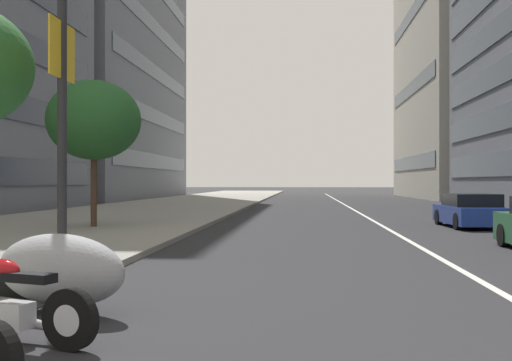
{
  "coord_description": "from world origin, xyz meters",
  "views": [
    {
      "loc": [
        -2.44,
        3.07,
        1.74
      ],
      "look_at": [
        12.46,
        4.21,
        1.77
      ],
      "focal_mm": 44.14,
      "sensor_mm": 36.0,
      "label": 1
    }
  ],
  "objects_px": {
    "car_lead_in_lane": "(470,211)",
    "street_lamp_with_banners": "(79,1)",
    "motorcycle_by_sign_pole": "(13,304)",
    "motorcycle_nearest_camera": "(59,270)",
    "street_tree_mid_sidewalk": "(94,120)"
  },
  "relations": [
    {
      "from": "motorcycle_nearest_camera",
      "to": "motorcycle_by_sign_pole",
      "type": "bearing_deg",
      "value": 116.27
    },
    {
      "from": "motorcycle_by_sign_pole",
      "to": "car_lead_in_lane",
      "type": "bearing_deg",
      "value": -99.23
    },
    {
      "from": "motorcycle_nearest_camera",
      "to": "street_tree_mid_sidewalk",
      "type": "distance_m",
      "value": 14.77
    },
    {
      "from": "motorcycle_by_sign_pole",
      "to": "street_tree_mid_sidewalk",
      "type": "bearing_deg",
      "value": -55.7
    },
    {
      "from": "car_lead_in_lane",
      "to": "street_lamp_with_banners",
      "type": "relative_size",
      "value": 0.51
    },
    {
      "from": "motorcycle_nearest_camera",
      "to": "street_lamp_with_banners",
      "type": "height_order",
      "value": "street_lamp_with_banners"
    },
    {
      "from": "motorcycle_by_sign_pole",
      "to": "street_lamp_with_banners",
      "type": "bearing_deg",
      "value": -58.78
    },
    {
      "from": "street_lamp_with_banners",
      "to": "street_tree_mid_sidewalk",
      "type": "distance_m",
      "value": 10.61
    },
    {
      "from": "motorcycle_by_sign_pole",
      "to": "street_lamp_with_banners",
      "type": "distance_m",
      "value": 7.19
    },
    {
      "from": "car_lead_in_lane",
      "to": "street_lamp_with_banners",
      "type": "bearing_deg",
      "value": 138.56
    },
    {
      "from": "car_lead_in_lane",
      "to": "street_lamp_with_banners",
      "type": "distance_m",
      "value": 17.26
    },
    {
      "from": "motorcycle_by_sign_pole",
      "to": "street_tree_mid_sidewalk",
      "type": "relative_size",
      "value": 0.4
    },
    {
      "from": "motorcycle_nearest_camera",
      "to": "car_lead_in_lane",
      "type": "height_order",
      "value": "car_lead_in_lane"
    },
    {
      "from": "motorcycle_by_sign_pole",
      "to": "street_lamp_with_banners",
      "type": "height_order",
      "value": "street_lamp_with_banners"
    },
    {
      "from": "motorcycle_nearest_camera",
      "to": "car_lead_in_lane",
      "type": "bearing_deg",
      "value": -97.81
    }
  ]
}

